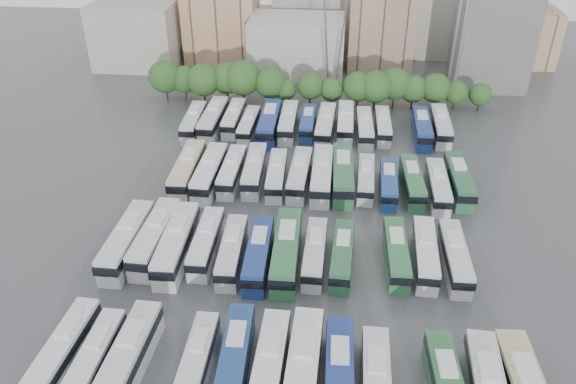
# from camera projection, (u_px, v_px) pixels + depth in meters

# --- Properties ---
(ground) EXTENTS (220.00, 220.00, 0.00)m
(ground) POSITION_uv_depth(u_px,v_px,m) (304.00, 235.00, 73.04)
(ground) COLOR #424447
(ground) RESTS_ON ground
(tree_line) EXTENTS (65.36, 7.76, 8.64)m
(tree_line) POSITION_uv_depth(u_px,v_px,m) (301.00, 83.00, 106.46)
(tree_line) COLOR black
(tree_line) RESTS_ON ground
(city_buildings) EXTENTS (102.00, 35.00, 20.00)m
(city_buildings) POSITION_uv_depth(u_px,v_px,m) (295.00, 22.00, 130.11)
(city_buildings) COLOR #9E998E
(city_buildings) RESTS_ON ground
(apartment_tower) EXTENTS (14.00, 14.00, 26.00)m
(apartment_tower) POSITION_uv_depth(u_px,v_px,m) (496.00, 21.00, 112.23)
(apartment_tower) COLOR silver
(apartment_tower) RESTS_ON ground
(bus_r0_s0) EXTENTS (3.07, 11.58, 3.60)m
(bus_r0_s0) POSITION_uv_depth(u_px,v_px,m) (65.00, 349.00, 54.31)
(bus_r0_s0) COLOR silver
(bus_r0_s0) RESTS_ON ground
(bus_r0_s1) EXTENTS (2.61, 11.04, 3.45)m
(bus_r0_s1) POSITION_uv_depth(u_px,v_px,m) (95.00, 359.00, 53.31)
(bus_r0_s1) COLOR silver
(bus_r0_s1) RESTS_ON ground
(bus_r0_s2) EXTENTS (3.26, 12.81, 3.99)m
(bus_r0_s2) POSITION_uv_depth(u_px,v_px,m) (128.00, 359.00, 53.00)
(bus_r0_s2) COLOR silver
(bus_r0_s2) RESTS_ON ground
(bus_r0_s4) EXTENTS (2.40, 10.86, 3.41)m
(bus_r0_s4) POSITION_uv_depth(u_px,v_px,m) (197.00, 362.00, 53.02)
(bus_r0_s4) COLOR silver
(bus_r0_s4) RESTS_ON ground
(bus_r0_s5) EXTENTS (3.04, 11.85, 3.69)m
(bus_r0_s5) POSITION_uv_depth(u_px,v_px,m) (235.00, 357.00, 53.36)
(bus_r0_s5) COLOR navy
(bus_r0_s5) RESTS_ON ground
(bus_r0_s6) EXTENTS (2.89, 12.33, 3.86)m
(bus_r0_s6) POSITION_uv_depth(u_px,v_px,m) (269.00, 367.00, 52.23)
(bus_r0_s6) COLOR silver
(bus_r0_s6) RESTS_ON ground
(bus_r0_s7) EXTENTS (3.29, 13.52, 4.22)m
(bus_r0_s7) POSITION_uv_depth(u_px,v_px,m) (303.00, 371.00, 51.59)
(bus_r0_s7) COLOR white
(bus_r0_s7) RESTS_ON ground
(bus_r0_s8) EXTENTS (2.91, 12.25, 3.83)m
(bus_r0_s8) POSITION_uv_depth(u_px,v_px,m) (339.00, 376.00, 51.41)
(bus_r0_s8) COLOR navy
(bus_r0_s8) RESTS_ON ground
(bus_r1_s0) EXTENTS (3.15, 13.41, 4.19)m
(bus_r1_s0) POSITION_uv_depth(u_px,v_px,m) (127.00, 240.00, 68.56)
(bus_r1_s0) COLOR silver
(bus_r1_s0) RESTS_ON ground
(bus_r1_s1) EXTENTS (3.26, 13.27, 4.14)m
(bus_r1_s1) POSITION_uv_depth(u_px,v_px,m) (155.00, 237.00, 69.18)
(bus_r1_s1) COLOR silver
(bus_r1_s1) RESTS_ON ground
(bus_r1_s2) EXTENTS (3.23, 13.60, 4.25)m
(bus_r1_s2) POSITION_uv_depth(u_px,v_px,m) (177.00, 243.00, 68.02)
(bus_r1_s2) COLOR silver
(bus_r1_s2) RESTS_ON ground
(bus_r1_s3) EXTENTS (2.68, 11.65, 3.64)m
(bus_r1_s3) POSITION_uv_depth(u_px,v_px,m) (206.00, 242.00, 68.70)
(bus_r1_s3) COLOR silver
(bus_r1_s3) RESTS_ON ground
(bus_r1_s4) EXTENTS (2.94, 11.62, 3.62)m
(bus_r1_s4) POSITION_uv_depth(u_px,v_px,m) (232.00, 251.00, 67.26)
(bus_r1_s4) COLOR silver
(bus_r1_s4) RESTS_ON ground
(bus_r1_s5) EXTENTS (2.92, 12.16, 3.80)m
(bus_r1_s5) POSITION_uv_depth(u_px,v_px,m) (259.00, 254.00, 66.63)
(bus_r1_s5) COLOR navy
(bus_r1_s5) RESTS_ON ground
(bus_r1_s6) EXTENTS (3.28, 13.70, 4.28)m
(bus_r1_s6) POSITION_uv_depth(u_px,v_px,m) (286.00, 251.00, 66.75)
(bus_r1_s6) COLOR #2E6B41
(bus_r1_s6) RESTS_ON ground
(bus_r1_s7) EXTENTS (2.61, 11.20, 3.50)m
(bus_r1_s7) POSITION_uv_depth(u_px,v_px,m) (315.00, 253.00, 67.04)
(bus_r1_s7) COLOR silver
(bus_r1_s7) RESTS_ON ground
(bus_r1_s8) EXTENTS (2.93, 11.22, 3.49)m
(bus_r1_s8) POSITION_uv_depth(u_px,v_px,m) (342.00, 255.00, 66.69)
(bus_r1_s8) COLOR #2A623E
(bus_r1_s8) RESTS_ON ground
(bus_r1_s10) EXTENTS (2.74, 11.49, 3.59)m
(bus_r1_s10) POSITION_uv_depth(u_px,v_px,m) (396.00, 253.00, 66.93)
(bus_r1_s10) COLOR #307040
(bus_r1_s10) RESTS_ON ground
(bus_r1_s11) EXTENTS (3.06, 11.81, 3.67)m
(bus_r1_s11) POSITION_uv_depth(u_px,v_px,m) (425.00, 253.00, 66.82)
(bus_r1_s11) COLOR silver
(bus_r1_s11) RESTS_ON ground
(bus_r1_s12) EXTENTS (2.65, 11.67, 3.66)m
(bus_r1_s12) POSITION_uv_depth(u_px,v_px,m) (455.00, 257.00, 66.28)
(bus_r1_s12) COLOR silver
(bus_r1_s12) RESTS_ON ground
(bus_r2_s1) EXTENTS (3.18, 13.52, 4.22)m
(bus_r2_s1) POSITION_uv_depth(u_px,v_px,m) (188.00, 170.00, 83.33)
(bus_r2_s1) COLOR beige
(bus_r2_s1) RESTS_ON ground
(bus_r2_s2) EXTENTS (3.08, 13.28, 4.15)m
(bus_r2_s2) POSITION_uv_depth(u_px,v_px,m) (210.00, 172.00, 82.70)
(bus_r2_s2) COLOR silver
(bus_r2_s2) RESTS_ON ground
(bus_r2_s3) EXTENTS (2.68, 11.76, 3.68)m
(bus_r2_s3) POSITION_uv_depth(u_px,v_px,m) (232.00, 171.00, 83.52)
(bus_r2_s3) COLOR silver
(bus_r2_s3) RESTS_ON ground
(bus_r2_s4) EXTENTS (3.03, 12.29, 3.83)m
(bus_r2_s4) POSITION_uv_depth(u_px,v_px,m) (254.00, 170.00, 83.66)
(bus_r2_s4) COLOR silver
(bus_r2_s4) RESTS_ON ground
(bus_r2_s5) EXTENTS (2.94, 11.60, 3.61)m
(bus_r2_s5) POSITION_uv_depth(u_px,v_px,m) (277.00, 175.00, 82.66)
(bus_r2_s5) COLOR silver
(bus_r2_s5) RESTS_ON ground
(bus_r2_s6) EXTENTS (3.10, 12.24, 3.81)m
(bus_r2_s6) POSITION_uv_depth(u_px,v_px,m) (300.00, 174.00, 82.58)
(bus_r2_s6) COLOR silver
(bus_r2_s6) RESTS_ON ground
(bus_r2_s7) EXTENTS (2.89, 13.19, 4.14)m
(bus_r2_s7) POSITION_uv_depth(u_px,v_px,m) (322.00, 175.00, 82.18)
(bus_r2_s7) COLOR silver
(bus_r2_s7) RESTS_ON ground
(bus_r2_s8) EXTENTS (3.40, 13.75, 4.29)m
(bus_r2_s8) POSITION_uv_depth(u_px,v_px,m) (343.00, 174.00, 82.21)
(bus_r2_s8) COLOR #2D693E
(bus_r2_s8) RESTS_ON ground
(bus_r2_s9) EXTENTS (2.71, 10.86, 3.39)m
(bus_r2_s9) POSITION_uv_depth(u_px,v_px,m) (366.00, 178.00, 81.96)
(bus_r2_s9) COLOR silver
(bus_r2_s9) RESTS_ON ground
(bus_r2_s10) EXTENTS (2.75, 11.04, 3.44)m
(bus_r2_s10) POSITION_uv_depth(u_px,v_px,m) (388.00, 183.00, 80.82)
(bus_r2_s10) COLOR navy
(bus_r2_s10) RESTS_ON ground
(bus_r2_s11) EXTENTS (3.04, 11.68, 3.63)m
(bus_r2_s11) POSITION_uv_depth(u_px,v_px,m) (412.00, 182.00, 80.96)
(bus_r2_s11) COLOR #2F6E42
(bus_r2_s11) RESTS_ON ground
(bus_r2_s12) EXTENTS (2.70, 11.76, 3.68)m
(bus_r2_s12) POSITION_uv_depth(u_px,v_px,m) (438.00, 186.00, 79.87)
(bus_r2_s12) COLOR silver
(bus_r2_s12) RESTS_ON ground
(bus_r2_s13) EXTENTS (2.94, 12.51, 3.91)m
(bus_r2_s13) POSITION_uv_depth(u_px,v_px,m) (459.00, 180.00, 81.11)
(bus_r2_s13) COLOR #2B643F
(bus_r2_s13) RESTS_ON ground
(bus_r3_s0) EXTENTS (3.06, 12.07, 3.76)m
(bus_r3_s0) POSITION_uv_depth(u_px,v_px,m) (194.00, 122.00, 98.09)
(bus_r3_s0) COLOR silver
(bus_r3_s0) RESTS_ON ground
(bus_r3_s1) EXTENTS (3.08, 13.31, 4.16)m
(bus_r3_s1) POSITION_uv_depth(u_px,v_px,m) (213.00, 119.00, 98.57)
(bus_r3_s1) COLOR silver
(bus_r3_s1) RESTS_ON ground
(bus_r3_s2) EXTENTS (2.60, 11.68, 3.66)m
(bus_r3_s2) POSITION_uv_depth(u_px,v_px,m) (234.00, 118.00, 99.58)
(bus_r3_s2) COLOR silver
(bus_r3_s2) RESTS_ON ground
(bus_r3_s3) EXTENTS (2.71, 11.01, 3.43)m
(bus_r3_s3) POSITION_uv_depth(u_px,v_px,m) (249.00, 125.00, 97.40)
(bus_r3_s3) COLOR silver
(bus_r3_s3) RESTS_ON ground
(bus_r3_s4) EXTENTS (3.08, 13.63, 4.27)m
(bus_r3_s4) POSITION_uv_depth(u_px,v_px,m) (269.00, 123.00, 97.24)
(bus_r3_s4) COLOR navy
(bus_r3_s4) RESTS_ON ground
(bus_r3_s5) EXTENTS (2.79, 12.34, 3.86)m
(bus_r3_s5) POSITION_uv_depth(u_px,v_px,m) (288.00, 122.00, 98.01)
(bus_r3_s5) COLOR silver
(bus_r3_s5) RESTS_ON ground
(bus_r3_s6) EXTENTS (2.43, 10.97, 3.44)m
(bus_r3_s6) POSITION_uv_depth(u_px,v_px,m) (308.00, 123.00, 98.16)
(bus_r3_s6) COLOR navy
(bus_r3_s6) RESTS_ON ground
(bus_r3_s7) EXTENTS (3.31, 12.84, 4.00)m
(bus_r3_s7) POSITION_uv_depth(u_px,v_px,m) (325.00, 125.00, 96.70)
(bus_r3_s7) COLOR silver
(bus_r3_s7) RESTS_ON ground
(bus_r3_s8) EXTENTS (2.75, 12.42, 3.89)m
(bus_r3_s8) POSITION_uv_depth(u_px,v_px,m) (345.00, 122.00, 97.86)
(bus_r3_s8) COLOR white
(bus_r3_s8) RESTS_ON ground
(bus_r3_s9) EXTENTS (2.92, 11.86, 3.70)m
(bus_r3_s9) POSITION_uv_depth(u_px,v_px,m) (365.00, 127.00, 96.19)
(bus_r3_s9) COLOR silver
(bus_r3_s9) RESTS_ON ground
(bus_r3_s10) EXTENTS (2.55, 11.25, 3.52)m
(bus_r3_s10) POSITION_uv_depth(u_px,v_px,m) (383.00, 126.00, 96.97)
(bus_r3_s10) COLOR silver
(bus_r3_s10) RESTS_ON ground
(bus_r3_s12) EXTENTS (2.88, 12.26, 3.83)m
(bus_r3_s12) POSITION_uv_depth(u_px,v_px,m) (422.00, 128.00, 95.95)
(bus_r3_s12) COLOR navy
(bus_r3_s12) RESTS_ON ground
(bus_r3_s13) EXTENTS (3.01, 12.44, 3.88)m
(bus_r3_s13) POSITION_uv_depth(u_px,v_px,m) (441.00, 126.00, 96.65)
(bus_r3_s13) COLOR silver
(bus_r3_s13) RESTS_ON ground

